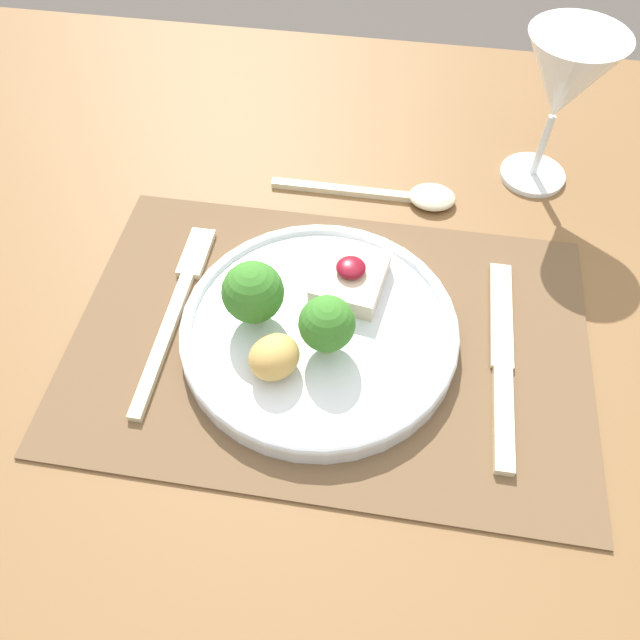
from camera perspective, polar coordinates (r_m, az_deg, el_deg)
name	(u,v)px	position (r m, az deg, el deg)	size (l,w,h in m)	color
ground_plane	(325,570)	(1.29, 0.43, -21.90)	(8.00, 8.00, 0.00)	#4C4742
dining_table	(329,387)	(0.64, 0.81, -6.15)	(1.55, 1.04, 0.78)	brown
placemat	(330,339)	(0.57, 0.91, -1.70)	(0.47, 0.31, 0.00)	brown
dinner_plate	(316,322)	(0.56, -0.39, -0.19)	(0.25, 0.25, 0.08)	silver
fork	(178,301)	(0.60, -12.82, 1.74)	(0.02, 0.22, 0.01)	beige
knife	(502,372)	(0.57, 16.33, -4.57)	(0.02, 0.22, 0.01)	beige
spoon	(409,195)	(0.70, 8.10, 11.23)	(0.20, 0.04, 0.01)	beige
wine_glass_near	(564,82)	(0.69, 21.45, 19.57)	(0.10, 0.10, 0.17)	white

